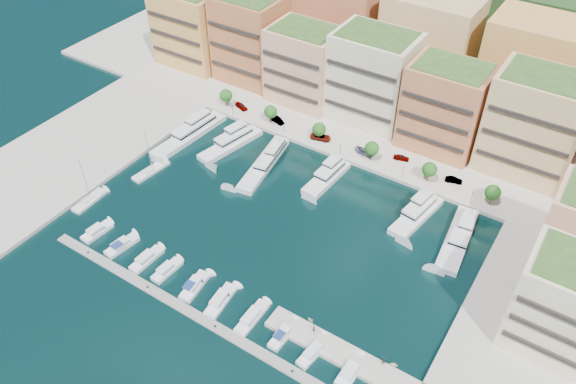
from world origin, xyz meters
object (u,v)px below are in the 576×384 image
object	(u,v)px
tree_3	(372,148)
tender_1	(310,320)
car_1	(277,120)
car_3	(365,152)
car_4	(401,158)
yacht_1	(232,142)
tree_1	(271,112)
yacht_2	(266,161)
tender_3	(394,365)
cruiser_7	(283,335)
car_2	(321,137)
car_5	(454,180)
cruiser_2	(147,259)
lamppost_1	(284,125)
person_1	(383,360)
cruiser_5	(221,301)
sailboat_1	(151,171)
lamppost_2	(340,146)
yacht_5	(418,213)
cruiser_6	(252,318)
cruiser_9	(350,372)
yacht_6	(459,235)
person_0	(314,329)
tree_2	(319,129)
cruiser_4	(195,286)
cruiser_0	(97,232)
lamppost_3	(403,169)
lamppost_0	(232,106)
lamppost_4	(472,195)
sailboat_0	(89,201)
tree_0	(226,95)
cruiser_8	(313,352)
tree_5	(493,192)
cruiser_1	(122,246)
yacht_0	(191,132)
cruiser_3	(167,271)
tree_4	(430,169)
yacht_3	(328,175)
car_0	(242,106)

from	to	relation	value
tree_3	tender_1	bearing A→B (deg)	-76.04
tender_1	car_1	distance (m)	68.81
car_3	car_4	size ratio (longest dim) A/B	1.27
yacht_1	car_4	xyz separation A→B (m)	(42.30, 18.30, 0.62)
tree_1	yacht_2	distance (m)	18.43
tender_3	tender_1	distance (m)	18.14
cruiser_7	car_2	distance (m)	64.47
car_5	cruiser_2	bearing A→B (deg)	127.70
tender_1	cruiser_2	bearing A→B (deg)	116.28
lamppost_1	person_1	xyz separation A→B (m)	(55.28, -51.20, -1.86)
cruiser_5	sailboat_1	distance (m)	47.63
lamppost_2	yacht_5	bearing A→B (deg)	-20.93
cruiser_6	cruiser_9	world-z (taller)	same
yacht_6	person_0	distance (m)	42.62
tree_2	cruiser_4	size ratio (longest dim) A/B	0.67
cruiser_0	cruiser_9	distance (m)	66.08
lamppost_3	yacht_2	size ratio (longest dim) A/B	0.17
lamppost_0	yacht_6	bearing A→B (deg)	-9.30
lamppost_4	car_3	world-z (taller)	lamppost_4
car_3	person_1	size ratio (longest dim) A/B	2.73
cruiser_7	sailboat_0	world-z (taller)	sailboat_0
tree_0	tender_3	bearing A→B (deg)	-33.43
tree_3	cruiser_8	world-z (taller)	tree_3
tree_5	tender_1	xyz separation A→B (m)	(-19.05, -52.10, -4.32)
cruiser_0	cruiser_1	bearing A→B (deg)	-0.19
cruiser_9	yacht_0	bearing A→B (deg)	150.24
tender_1	cruiser_3	bearing A→B (deg)	117.84
lamppost_1	cruiser_8	distance (m)	70.66
cruiser_1	lamppost_4	bearing A→B (deg)	42.44
tree_4	sailboat_0	xyz separation A→B (m)	(-66.86, -51.57, -4.43)
tree_0	car_3	bearing A→B (deg)	1.75
tree_3	yacht_3	bearing A→B (deg)	-117.08
tree_4	person_1	size ratio (longest dim) A/B	2.93
sailboat_0	car_0	world-z (taller)	sailboat_0
yacht_3	cruiser_5	size ratio (longest dim) A/B	1.80
person_1	cruiser_6	bearing A→B (deg)	-28.97
cruiser_0	sailboat_0	world-z (taller)	sailboat_0
cruiser_2	cruiser_5	world-z (taller)	same
lamppost_4	cruiser_3	world-z (taller)	lamppost_4
car_1	person_0	bearing A→B (deg)	-126.53
yacht_0	car_0	bearing A→B (deg)	76.12
cruiser_0	car_4	size ratio (longest dim) A/B	1.84
lamppost_1	lamppost_3	distance (m)	36.00
yacht_0	car_3	world-z (taller)	yacht_0
yacht_6	person_1	distance (m)	39.14
cruiser_9	tree_5	bearing A→B (deg)	83.17
car_1	person_0	distance (m)	71.95
cruiser_6	yacht_3	bearing A→B (deg)	101.19
sailboat_1	lamppost_0	bearing A→B (deg)	85.89
cruiser_3	cruiser_7	xyz separation A→B (m)	(29.92, -0.02, 0.02)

